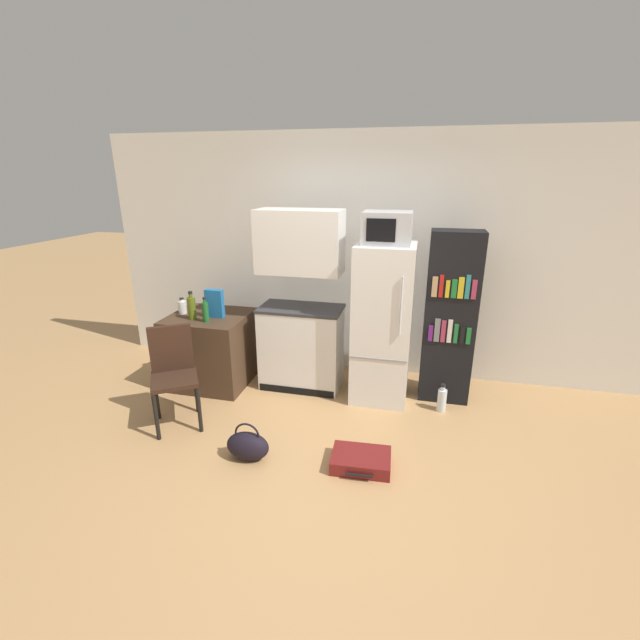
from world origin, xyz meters
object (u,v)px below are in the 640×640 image
side_table (211,349)px  bookshelf (450,319)px  bottle_green_tall (205,311)px  microwave (387,228)px  kitchen_hutch (301,310)px  bottle_olive_oil (192,307)px  refrigerator (382,324)px  suitcase_large_flat (361,460)px  bottle_milk_white (182,307)px  water_bottle_front (442,400)px  handbag (248,446)px  chair (173,367)px  cereal_box (215,304)px

side_table → bookshelf: size_ratio=0.48×
bookshelf → bottle_green_tall: bearing=-170.0°
microwave → bottle_green_tall: microwave is taller
kitchen_hutch → bottle_olive_oil: 1.14m
refrigerator → suitcase_large_flat: 1.41m
bookshelf → bottle_olive_oil: bookshelf is taller
kitchen_hutch → bottle_milk_white: kitchen_hutch is taller
bottle_green_tall → suitcase_large_flat: bearing=-27.2°
refrigerator → suitcase_large_flat: bearing=-90.9°
kitchen_hutch → water_bottle_front: bearing=-8.2°
refrigerator → handbag: size_ratio=4.45×
refrigerator → microwave: microwave is taller
suitcase_large_flat → handbag: size_ratio=1.35×
microwave → bookshelf: size_ratio=0.26×
microwave → chair: (-1.81, -0.92, -1.20)m
side_table → refrigerator: bearing=3.0°
bookshelf → handbag: bearing=-137.5°
cereal_box → bottle_milk_white: bearing=175.9°
cereal_box → chair: bearing=-94.1°
bottle_milk_white → chair: bottle_milk_white is taller
bookshelf → bottle_green_tall: bookshelf is taller
bottle_milk_white → bottle_olive_oil: bearing=-35.6°
bottle_milk_white → suitcase_large_flat: size_ratio=0.36×
cereal_box → bookshelf: bearing=6.4°
side_table → suitcase_large_flat: 2.17m
cereal_box → chair: cereal_box is taller
bottle_olive_oil → chair: 0.78m
refrigerator → microwave: bearing=-106.7°
bottle_milk_white → water_bottle_front: bearing=-1.2°
bottle_green_tall → water_bottle_front: bottle_green_tall is taller
chair → water_bottle_front: chair is taller
bottle_milk_white → water_bottle_front: (2.78, -0.06, -0.74)m
bottle_green_tall → suitcase_large_flat: (1.76, -0.91, -0.84)m
chair → suitcase_large_flat: 1.88m
kitchen_hutch → bottle_green_tall: size_ratio=7.32×
kitchen_hutch → bottle_milk_white: 1.30m
bottle_olive_oil → water_bottle_front: (2.59, 0.08, -0.79)m
bookshelf → microwave: bearing=-168.1°
bottle_green_tall → chair: (-0.03, -0.63, -0.34)m
kitchen_hutch → cereal_box: 0.91m
bookshelf → cereal_box: 2.42m
bottle_olive_oil → chair: bearing=-77.4°
side_table → refrigerator: refrigerator is taller
handbag → cereal_box: bearing=124.5°
microwave → bottle_olive_oil: 2.14m
side_table → kitchen_hutch: bearing=8.6°
bottle_milk_white → microwave: bearing=2.8°
chair → kitchen_hutch: bearing=12.8°
refrigerator → cereal_box: size_ratio=5.34×
bottle_olive_oil → cereal_box: 0.24m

